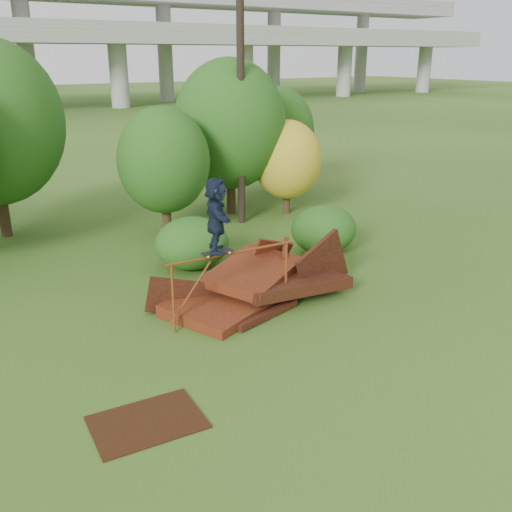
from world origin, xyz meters
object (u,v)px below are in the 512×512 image
flat_plate (147,422)px  scrap_pile (257,285)px  skater (216,215)px  utility_pole (241,75)px

flat_plate → scrap_pile: bearing=36.6°
skater → scrap_pile: bearing=-43.0°
skater → flat_plate: skater is taller
scrap_pile → skater: 2.83m
utility_pole → flat_plate: bearing=-129.8°
skater → flat_plate: 4.98m
skater → flat_plate: bearing=157.4°
scrap_pile → utility_pole: utility_pole is taller
skater → utility_pole: 9.18m
scrap_pile → skater: bearing=-158.1°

